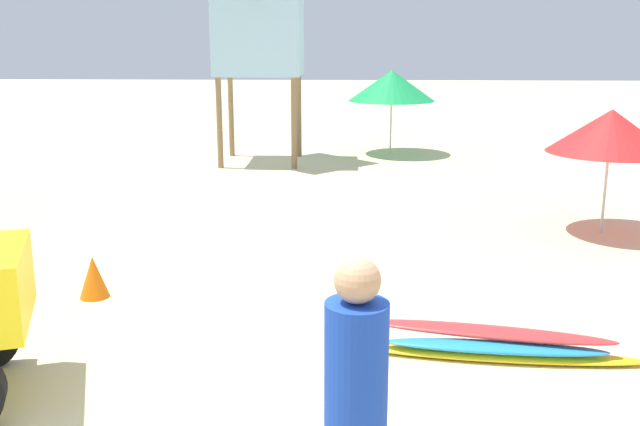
{
  "coord_description": "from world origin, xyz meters",
  "views": [
    {
      "loc": [
        0.54,
        -4.15,
        2.8
      ],
      "look_at": [
        0.27,
        3.34,
        0.93
      ],
      "focal_mm": 40.96,
      "sensor_mm": 36.0,
      "label": 1
    }
  ],
  "objects_px": {
    "lifeguard_near_center": "(356,398)",
    "beach_umbrella_far": "(392,86)",
    "beach_umbrella_mid": "(611,131)",
    "traffic_cone_near": "(94,277)",
    "lifeguard_tower": "(259,21)",
    "surfboard_pile": "(497,345)"
  },
  "relations": [
    {
      "from": "lifeguard_near_center",
      "to": "beach_umbrella_far",
      "type": "bearing_deg",
      "value": 85.97
    },
    {
      "from": "beach_umbrella_mid",
      "to": "traffic_cone_near",
      "type": "height_order",
      "value": "beach_umbrella_mid"
    },
    {
      "from": "traffic_cone_near",
      "to": "beach_umbrella_far",
      "type": "bearing_deg",
      "value": 68.94
    },
    {
      "from": "lifeguard_near_center",
      "to": "lifeguard_tower",
      "type": "xyz_separation_m",
      "value": [
        -1.94,
        12.58,
        2.01
      ]
    },
    {
      "from": "beach_umbrella_mid",
      "to": "beach_umbrella_far",
      "type": "distance_m",
      "value": 7.36
    },
    {
      "from": "beach_umbrella_mid",
      "to": "traffic_cone_near",
      "type": "relative_size",
      "value": 3.85
    },
    {
      "from": "lifeguard_tower",
      "to": "beach_umbrella_mid",
      "type": "xyz_separation_m",
      "value": [
        5.54,
        -5.68,
        -1.57
      ]
    },
    {
      "from": "surfboard_pile",
      "to": "traffic_cone_near",
      "type": "distance_m",
      "value": 4.28
    },
    {
      "from": "lifeguard_near_center",
      "to": "beach_umbrella_far",
      "type": "height_order",
      "value": "beach_umbrella_far"
    },
    {
      "from": "beach_umbrella_far",
      "to": "beach_umbrella_mid",
      "type": "bearing_deg",
      "value": -69.04
    },
    {
      "from": "lifeguard_near_center",
      "to": "beach_umbrella_far",
      "type": "xyz_separation_m",
      "value": [
        0.97,
        13.77,
        0.58
      ]
    },
    {
      "from": "lifeguard_tower",
      "to": "beach_umbrella_far",
      "type": "relative_size",
      "value": 2.07
    },
    {
      "from": "surfboard_pile",
      "to": "lifeguard_near_center",
      "type": "height_order",
      "value": "lifeguard_near_center"
    },
    {
      "from": "surfboard_pile",
      "to": "beach_umbrella_far",
      "type": "bearing_deg",
      "value": 91.61
    },
    {
      "from": "lifeguard_tower",
      "to": "beach_umbrella_far",
      "type": "height_order",
      "value": "lifeguard_tower"
    },
    {
      "from": "beach_umbrella_far",
      "to": "traffic_cone_near",
      "type": "xyz_separation_m",
      "value": [
        -3.75,
        -9.73,
        -1.36
      ]
    },
    {
      "from": "beach_umbrella_mid",
      "to": "surfboard_pile",
      "type": "bearing_deg",
      "value": -118.84
    },
    {
      "from": "surfboard_pile",
      "to": "beach_umbrella_mid",
      "type": "distance_m",
      "value": 4.99
    },
    {
      "from": "lifeguard_near_center",
      "to": "traffic_cone_near",
      "type": "relative_size",
      "value": 3.82
    },
    {
      "from": "surfboard_pile",
      "to": "lifeguard_near_center",
      "type": "bearing_deg",
      "value": -115.51
    },
    {
      "from": "surfboard_pile",
      "to": "traffic_cone_near",
      "type": "xyz_separation_m",
      "value": [
        -4.06,
        1.35,
        0.11
      ]
    },
    {
      "from": "lifeguard_tower",
      "to": "traffic_cone_near",
      "type": "relative_size",
      "value": 9.03
    }
  ]
}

